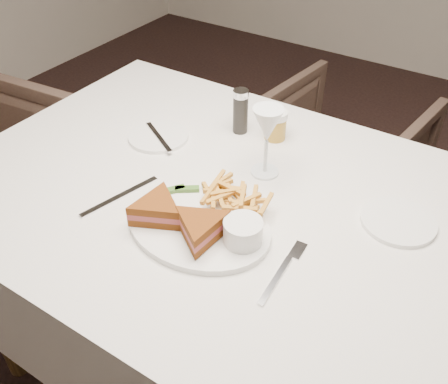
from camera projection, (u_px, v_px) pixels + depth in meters
table at (234, 303)px, 1.37m from camera, size 1.37×0.92×0.75m
chair_far at (339, 152)px, 2.07m from camera, size 0.66×0.62×0.61m
table_setting at (224, 193)px, 1.09m from camera, size 0.81×0.63×0.18m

